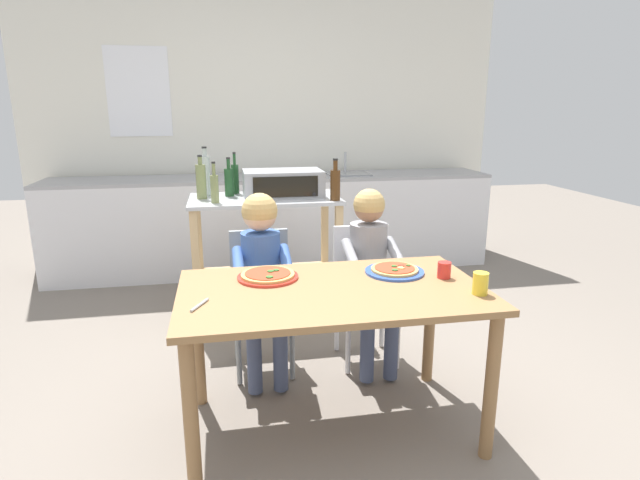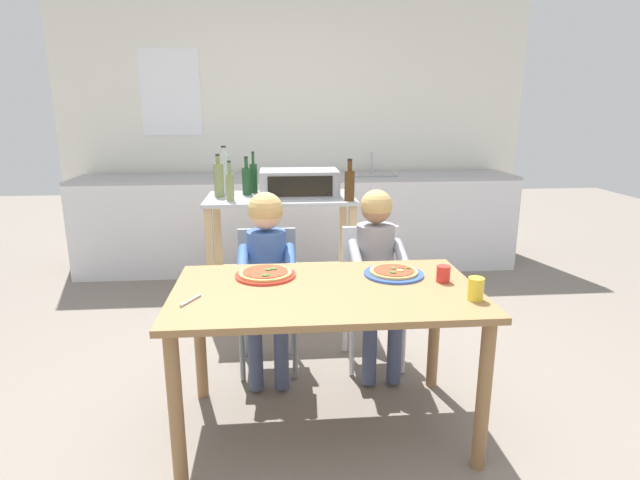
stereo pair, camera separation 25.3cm
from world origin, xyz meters
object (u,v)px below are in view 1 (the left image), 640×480
at_px(bottle_slim_sauce, 206,174).
at_px(dining_chair_right, 364,283).
at_px(bottle_tall_green_wine, 215,187).
at_px(bottle_squat_spirits, 235,178).
at_px(pizza_plate_blue_rimmed, 395,270).
at_px(bottle_brown_beer, 201,181).
at_px(child_in_blue_striped_shirt, 262,263).
at_px(pizza_plate_red_rimmed, 268,276).
at_px(kitchen_island_cart, 266,239).
at_px(serving_spoon, 200,305).
at_px(drinking_cup_red, 444,270).
at_px(drinking_cup_yellow, 480,283).
at_px(child_in_grey_shirt, 371,259).
at_px(toaster_oven, 283,183).
at_px(bottle_dark_olive_oil, 335,184).
at_px(bottle_clear_vinegar, 229,181).
at_px(dining_chair_left, 261,290).
at_px(dining_table, 332,308).

distance_m(bottle_slim_sauce, dining_chair_right, 1.42).
height_order(bottle_tall_green_wine, bottle_squat_spirits, bottle_squat_spirits).
bearing_deg(pizza_plate_blue_rimmed, bottle_brown_beer, 126.73).
distance_m(bottle_squat_spirits, child_in_blue_striped_shirt, 1.11).
distance_m(child_in_blue_striped_shirt, pizza_plate_red_rimmed, 0.38).
xyz_separation_m(kitchen_island_cart, child_in_blue_striped_shirt, (-0.09, -0.85, 0.08)).
distance_m(bottle_brown_beer, serving_spoon, 1.59).
bearing_deg(drinking_cup_red, drinking_cup_yellow, -75.19).
distance_m(dining_chair_right, pizza_plate_blue_rimmed, 0.59).
bearing_deg(child_in_grey_shirt, pizza_plate_blue_rimmed, -89.96).
bearing_deg(toaster_oven, bottle_dark_olive_oil, -34.66).
xyz_separation_m(bottle_clear_vinegar, bottle_dark_olive_oil, (0.70, -0.31, 0.01)).
bearing_deg(bottle_squat_spirits, dining_chair_left, -83.85).
height_order(dining_table, drinking_cup_red, drinking_cup_red).
relative_size(child_in_blue_striped_shirt, drinking_cup_red, 13.30).
bearing_deg(child_in_grey_shirt, kitchen_island_cart, 122.06).
bearing_deg(bottle_squat_spirits, pizza_plate_blue_rimmed, -63.66).
bearing_deg(child_in_grey_shirt, bottle_clear_vinegar, 129.14).
bearing_deg(dining_chair_left, serving_spoon, -111.13).
height_order(toaster_oven, pizza_plate_blue_rimmed, toaster_oven).
bearing_deg(serving_spoon, drinking_cup_yellow, -4.02).
bearing_deg(serving_spoon, pizza_plate_red_rimmed, 44.63).
height_order(bottle_clear_vinegar, bottle_slim_sauce, bottle_slim_sauce).
xyz_separation_m(toaster_oven, pizza_plate_red_rimmed, (-0.23, -1.25, -0.26)).
xyz_separation_m(child_in_blue_striped_shirt, serving_spoon, (-0.31, -0.69, 0.04)).
height_order(bottle_squat_spirits, child_in_blue_striped_shirt, bottle_squat_spirits).
bearing_deg(dining_table, drinking_cup_red, 4.33).
height_order(bottle_dark_olive_oil, serving_spoon, bottle_dark_olive_oil).
xyz_separation_m(drinking_cup_red, serving_spoon, (-1.15, -0.15, -0.03)).
relative_size(bottle_dark_olive_oil, child_in_grey_shirt, 0.27).
bearing_deg(child_in_grey_shirt, bottle_dark_olive_oil, 96.20).
bearing_deg(child_in_grey_shirt, serving_spoon, -143.77).
distance_m(bottle_dark_olive_oil, pizza_plate_blue_rimmed, 1.10).
distance_m(bottle_slim_sauce, dining_table, 1.76).
height_order(bottle_brown_beer, bottle_slim_sauce, bottle_slim_sauce).
relative_size(pizza_plate_blue_rimmed, drinking_cup_yellow, 2.95).
bearing_deg(dining_chair_left, bottle_dark_olive_oil, 43.47).
bearing_deg(bottle_slim_sauce, bottle_brown_beer, -100.96).
xyz_separation_m(dining_table, serving_spoon, (-0.59, -0.11, 0.10)).
bearing_deg(dining_chair_left, drinking_cup_yellow, -44.67).
bearing_deg(toaster_oven, dining_table, -88.06).
relative_size(pizza_plate_red_rimmed, serving_spoon, 2.10).
bearing_deg(bottle_brown_beer, bottle_squat_spirits, 36.91).
xyz_separation_m(bottle_clear_vinegar, bottle_tall_green_wine, (-0.10, -0.25, -0.00)).
bearing_deg(kitchen_island_cart, dining_chair_right, -53.89).
bearing_deg(dining_chair_right, pizza_plate_blue_rimmed, -89.97).
height_order(dining_chair_right, drinking_cup_yellow, same).
bearing_deg(bottle_tall_green_wine, drinking_cup_yellow, -52.14).
bearing_deg(dining_table, child_in_grey_shirt, 58.65).
bearing_deg(bottle_clear_vinegar, dining_chair_right, -47.01).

